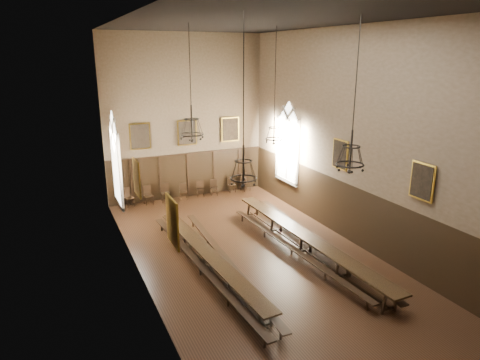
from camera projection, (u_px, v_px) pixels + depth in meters
floor at (260, 261)px, 16.90m from camera, size 9.00×18.00×0.02m
ceiling at (263, 19)px, 14.35m from camera, size 9.00×18.00×0.02m
wall_back at (186, 118)px, 23.49m from camera, size 9.00×0.02×9.00m
wall_left at (137, 162)px, 13.83m from camera, size 0.02×18.00×9.00m
wall_right at (359, 140)px, 17.43m from camera, size 0.02×18.00×9.00m
wainscot_panelling at (260, 232)px, 16.55m from camera, size 9.00×18.00×2.50m
table_left at (209, 261)px, 16.11m from camera, size 1.16×9.10×0.71m
table_right at (305, 244)px, 17.48m from camera, size 0.97×10.39×0.81m
bench_left_outer at (200, 268)px, 15.77m from camera, size 0.85×10.06×0.45m
bench_left_inner at (226, 262)px, 16.20m from camera, size 0.73×9.84×0.44m
bench_right_inner at (292, 250)px, 17.22m from camera, size 0.76×9.28×0.42m
bench_right_outer at (316, 243)px, 17.79m from camera, size 0.90×10.42×0.47m
chair_0 at (129, 201)px, 22.92m from camera, size 0.57×0.57×1.02m
chair_1 at (149, 199)px, 23.23m from camera, size 0.51×0.51×1.02m
chair_2 at (166, 196)px, 23.67m from camera, size 0.50×0.50×1.03m
chair_3 at (184, 195)px, 24.03m from camera, size 0.47×0.47×0.91m
chair_4 at (200, 192)px, 24.55m from camera, size 0.50×0.50×0.92m
chair_5 at (214, 190)px, 24.81m from camera, size 0.49×0.49×0.90m
chair_6 at (232, 187)px, 25.36m from camera, size 0.45×0.45×0.91m
chair_7 at (245, 185)px, 25.58m from camera, size 0.55×0.55×1.04m
chandelier_back_left at (192, 128)px, 17.09m from camera, size 0.94×0.94×4.40m
chandelier_back_right at (274, 131)px, 18.94m from camera, size 0.77×0.77×4.90m
chandelier_front_left at (243, 167)px, 12.17m from camera, size 0.79×0.79×4.71m
chandelier_front_right at (351, 156)px, 13.78m from camera, size 0.92×0.92×4.73m
portrait_back_0 at (140, 136)px, 22.56m from camera, size 1.10×0.12×1.40m
portrait_back_1 at (187, 133)px, 23.60m from camera, size 1.10×0.12×1.40m
portrait_back_2 at (230, 129)px, 24.64m from camera, size 1.10×0.12×1.40m
portrait_left_0 at (137, 178)px, 14.98m from camera, size 0.12×1.00×1.30m
portrait_left_1 at (172, 222)px, 11.05m from camera, size 0.12×1.00×1.30m
portrait_right_0 at (340, 154)px, 18.48m from camera, size 0.12×1.00×1.30m
portrait_right_1 at (422, 181)px, 14.55m from camera, size 0.12×1.00×1.30m
window_right at (288, 142)px, 22.51m from camera, size 0.20×2.20×4.60m
window_left at (115, 159)px, 18.97m from camera, size 0.20×2.20×4.60m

